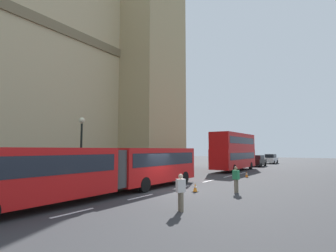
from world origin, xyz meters
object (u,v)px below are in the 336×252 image
Objects in this scene: sedan_trailing at (271,159)px; traffic_cone_middle at (247,174)px; articulated_bus at (109,167)px; pedestrian_by_kerb at (236,179)px; street_lamp at (81,146)px; double_decker_bus at (234,150)px; traffic_cone_west at (195,188)px; sedan_lead at (258,161)px; pedestrian_near_cones at (181,191)px.

traffic_cone_middle is (-27.64, -3.83, -0.63)m from sedan_trailing.
sedan_trailing is at bearing -0.02° from articulated_bus.
pedestrian_by_kerb is (-9.50, -2.31, 0.63)m from traffic_cone_middle.
street_lamp is (-13.59, 8.35, 2.77)m from traffic_cone_middle.
double_decker_bus reaches higher than traffic_cone_middle.
double_decker_bus is at bearing 28.42° from traffic_cone_middle.
traffic_cone_west is 1.00× the size of traffic_cone_middle.
pedestrian_near_cones is (-33.36, -5.62, -0.00)m from sedan_lead.
pedestrian_near_cones is 6.30m from pedestrian_by_kerb.
pedestrian_near_cones is (-0.95, -5.80, -0.83)m from articulated_bus.
traffic_cone_west is 9.22m from street_lamp.
double_decker_bus is at bearing 178.97° from sedan_lead.
pedestrian_near_cones is (-2.20, -10.31, -2.14)m from street_lamp.
sedan_trailing reaches higher than pedestrian_near_cones.
traffic_cone_middle is at bearing -151.58° from double_decker_bus.
sedan_lead is 7.59× the size of traffic_cone_west.
traffic_cone_middle is (-7.11, -3.85, -2.43)m from double_decker_bus.
articulated_bus is 5.94m from pedestrian_near_cones.
traffic_cone_middle is at bearing -31.59° from street_lamp.
sedan_lead is 0.83× the size of street_lamp.
sedan_lead is 7.59× the size of traffic_cone_middle.
traffic_cone_west is at bearing 179.82° from traffic_cone_middle.
sedan_trailing is (20.53, -0.02, -1.80)m from double_decker_bus.
pedestrian_by_kerb is (-37.14, -6.15, -0.00)m from sedan_trailing.
articulated_bus is 8.20m from pedestrian_by_kerb.
articulated_bus is 29.79× the size of traffic_cone_west.
pedestrian_near_cones reaches higher than traffic_cone_west.
articulated_bus is 3.28× the size of street_lamp.
articulated_bus is 3.93× the size of sedan_lead.
traffic_cone_middle is 16.19m from street_lamp.
articulated_bus reaches higher than traffic_cone_west.
pedestrian_near_cones is at bearing 176.75° from pedestrian_by_kerb.
pedestrian_near_cones is at bearing -158.42° from traffic_cone_west.
pedestrian_by_kerb is at bearing -61.85° from traffic_cone_west.
street_lamp is at bearing 77.94° from pedestrian_near_cones.
sedan_lead is 10.07m from sedan_trailing.
double_decker_bus is 18.43m from traffic_cone_west.
pedestrian_near_cones is at bearing -102.06° from street_lamp.
sedan_lead and sedan_trailing have the same top height.
sedan_lead is 1.00× the size of sedan_trailing.
street_lamp is at bearing 167.72° from double_decker_bus.
sedan_trailing is 37.64m from pedestrian_by_kerb.
sedan_trailing reaches higher than pedestrian_by_kerb.
double_decker_bus is at bearing 179.95° from sedan_trailing.
sedan_lead is 33.83m from pedestrian_near_cones.
traffic_cone_west is 5.45m from pedestrian_near_cones.
street_lamp reaches higher than sedan_lead.
double_decker_bus is 23.70m from pedestrian_near_cones.
traffic_cone_west is at bearing 118.15° from pedestrian_by_kerb.
traffic_cone_west is (-28.33, -3.63, -0.63)m from sedan_lead.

